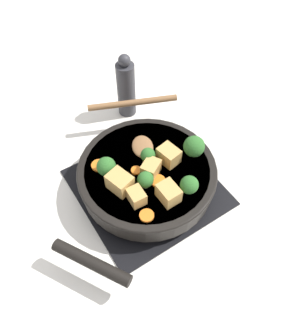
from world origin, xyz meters
TOP-DOWN VIEW (x-y plane):
  - ground_plane at (0.00, 0.00)m, footprint 2.40×2.40m
  - front_burner_grate at (0.00, 0.00)m, footprint 0.31×0.31m
  - skillet_pan at (0.00, 0.00)m, footprint 0.41×0.35m
  - wooden_spoon at (-0.05, -0.13)m, footprint 0.22×0.23m
  - tofu_cube_center_large at (0.01, 0.09)m, footprint 0.04×0.05m
  - tofu_cube_near_handle at (0.06, 0.06)m, footprint 0.03×0.04m
  - tofu_cube_east_chunk at (0.07, 0.01)m, footprint 0.05×0.06m
  - tofu_cube_west_chunk at (-0.00, 0.02)m, footprint 0.05×0.05m
  - tofu_cube_back_piece at (-0.05, 0.01)m, footprint 0.04×0.05m
  - broccoli_floret_near_spoon at (0.08, -0.03)m, footprint 0.04×0.04m
  - broccoli_floret_center_top at (-0.01, -0.01)m, footprint 0.03×0.03m
  - broccoli_floret_east_rim at (0.03, 0.04)m, footprint 0.03×0.03m
  - broccoli_floret_west_rim at (-0.11, 0.02)m, footprint 0.05×0.05m
  - broccoli_floret_north_edge at (-0.04, 0.10)m, footprint 0.04×0.04m
  - carrot_slice_orange_thin at (0.06, 0.10)m, footprint 0.03×0.03m
  - carrot_slice_near_center at (0.00, 0.04)m, footprint 0.03×0.03m
  - carrot_slice_edge_slice at (0.09, -0.06)m, footprint 0.03×0.03m
  - carrot_slice_under_broccoli at (0.02, -0.01)m, footprint 0.02×0.02m
  - pepper_mill at (-0.09, -0.25)m, footprint 0.05×0.05m

SIDE VIEW (x-z plane):
  - ground_plane at x=0.00m, z-range 0.00..0.00m
  - front_burner_grate at x=0.00m, z-range 0.00..0.03m
  - skillet_pan at x=0.00m, z-range 0.03..0.08m
  - carrot_slice_orange_thin at x=0.06m, z-range 0.08..0.08m
  - carrot_slice_near_center at x=0.00m, z-range 0.08..0.08m
  - carrot_slice_edge_slice at x=0.09m, z-range 0.08..0.08m
  - carrot_slice_under_broccoli at x=0.02m, z-range 0.08..0.08m
  - pepper_mill at x=-0.09m, z-range -0.01..0.18m
  - wooden_spoon at x=-0.05m, z-range 0.08..0.09m
  - tofu_cube_near_handle at x=0.06m, z-range 0.08..0.11m
  - tofu_cube_west_chunk at x=0.00m, z-range 0.08..0.11m
  - tofu_cube_center_large at x=0.01m, z-range 0.08..0.11m
  - tofu_cube_back_piece at x=-0.05m, z-range 0.08..0.11m
  - tofu_cube_east_chunk at x=0.07m, z-range 0.08..0.12m
  - broccoli_floret_center_top at x=-0.01m, z-range 0.08..0.12m
  - broccoli_floret_east_rim at x=0.03m, z-range 0.08..0.12m
  - broccoli_floret_north_edge at x=-0.04m, z-range 0.08..0.13m
  - broccoli_floret_near_spoon at x=0.08m, z-range 0.08..0.13m
  - broccoli_floret_west_rim at x=-0.11m, z-range 0.08..0.14m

